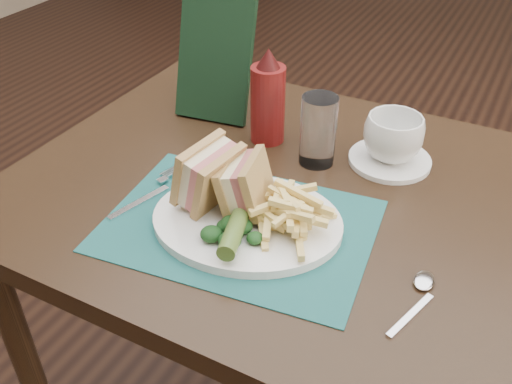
# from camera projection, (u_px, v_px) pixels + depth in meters

# --- Properties ---
(floor) EXTENTS (7.00, 7.00, 0.00)m
(floor) POSITION_uv_depth(u_px,v_px,m) (340.00, 297.00, 1.80)
(floor) COLOR black
(floor) RESTS_ON ground
(table_main) EXTENTS (0.90, 0.75, 0.75)m
(table_main) POSITION_uv_depth(u_px,v_px,m) (272.00, 326.00, 1.22)
(table_main) COLOR black
(table_main) RESTS_ON ground
(placemat) EXTENTS (0.44, 0.34, 0.00)m
(placemat) POSITION_uv_depth(u_px,v_px,m) (239.00, 225.00, 0.90)
(placemat) COLOR #1A5452
(placemat) RESTS_ON table_main
(plate) EXTENTS (0.35, 0.30, 0.01)m
(plate) POSITION_uv_depth(u_px,v_px,m) (247.00, 221.00, 0.89)
(plate) COLOR white
(plate) RESTS_ON placemat
(sandwich_half_a) EXTENTS (0.09, 0.11, 0.11)m
(sandwich_half_a) POSITION_uv_depth(u_px,v_px,m) (198.00, 170.00, 0.90)
(sandwich_half_a) COLOR tan
(sandwich_half_a) RESTS_ON plate
(sandwich_half_b) EXTENTS (0.09, 0.11, 0.10)m
(sandwich_half_b) POSITION_uv_depth(u_px,v_px,m) (232.00, 182.00, 0.88)
(sandwich_half_b) COLOR tan
(sandwich_half_b) RESTS_ON plate
(kale_garnish) EXTENTS (0.11, 0.08, 0.03)m
(kale_garnish) POSITION_uv_depth(u_px,v_px,m) (234.00, 232.00, 0.84)
(kale_garnish) COLOR black
(kale_garnish) RESTS_ON plate
(pickle_spear) EXTENTS (0.06, 0.12, 0.03)m
(pickle_spear) POSITION_uv_depth(u_px,v_px,m) (235.00, 228.00, 0.83)
(pickle_spear) COLOR #415E24
(pickle_spear) RESTS_ON plate
(fries_pile) EXTENTS (0.18, 0.20, 0.06)m
(fries_pile) POSITION_uv_depth(u_px,v_px,m) (289.00, 206.00, 0.86)
(fries_pile) COLOR #F3D679
(fries_pile) RESTS_ON plate
(fork) EXTENTS (0.08, 0.17, 0.01)m
(fork) POSITION_uv_depth(u_px,v_px,m) (150.00, 191.00, 0.96)
(fork) COLOR silver
(fork) RESTS_ON placemat
(spoon) EXTENTS (0.08, 0.15, 0.01)m
(spoon) POSITION_uv_depth(u_px,v_px,m) (416.00, 301.00, 0.76)
(spoon) COLOR silver
(spoon) RESTS_ON table_main
(saucer) EXTENTS (0.17, 0.17, 0.01)m
(saucer) POSITION_uv_depth(u_px,v_px,m) (390.00, 160.00, 1.05)
(saucer) COLOR white
(saucer) RESTS_ON table_main
(coffee_cup) EXTENTS (0.14, 0.14, 0.08)m
(coffee_cup) POSITION_uv_depth(u_px,v_px,m) (393.00, 138.00, 1.02)
(coffee_cup) COLOR white
(coffee_cup) RESTS_ON saucer
(drinking_glass) EXTENTS (0.07, 0.07, 0.13)m
(drinking_glass) POSITION_uv_depth(u_px,v_px,m) (318.00, 131.00, 1.01)
(drinking_glass) COLOR white
(drinking_glass) RESTS_ON table_main
(ketchup_bottle) EXTENTS (0.07, 0.07, 0.19)m
(ketchup_bottle) POSITION_uv_depth(u_px,v_px,m) (268.00, 96.00, 1.06)
(ketchup_bottle) COLOR #601110
(ketchup_bottle) RESTS_ON table_main
(check_presenter) EXTENTS (0.16, 0.11, 0.24)m
(check_presenter) POSITION_uv_depth(u_px,v_px,m) (215.00, 58.00, 1.14)
(check_presenter) COLOR black
(check_presenter) RESTS_ON table_main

